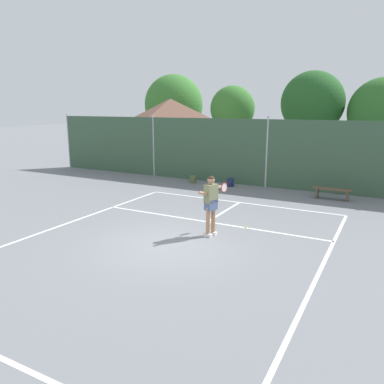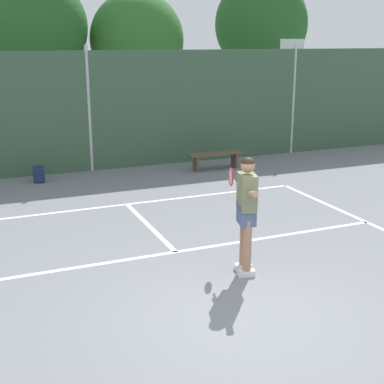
{
  "view_description": "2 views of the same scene",
  "coord_description": "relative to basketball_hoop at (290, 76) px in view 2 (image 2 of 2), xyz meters",
  "views": [
    {
      "loc": [
        5.36,
        -8.68,
        3.87
      ],
      "look_at": [
        -0.93,
        3.1,
        0.82
      ],
      "focal_mm": 35.42,
      "sensor_mm": 36.0,
      "label": 1
    },
    {
      "loc": [
        -3.07,
        -5.61,
        3.53
      ],
      "look_at": [
        0.6,
        3.19,
        0.83
      ],
      "focal_mm": 50.42,
      "sensor_mm": 36.0,
      "label": 2
    }
  ],
  "objects": [
    {
      "name": "treeline_backdrop",
      "position": [
        -7.44,
        8.54,
        1.62
      ],
      "size": [
        26.96,
        4.43,
        6.62
      ],
      "color": "brown",
      "rests_on": "ground"
    },
    {
      "name": "court_markings",
      "position": [
        -7.3,
        -9.85,
        -2.31
      ],
      "size": [
        8.3,
        11.1,
        0.01
      ],
      "color": "white",
      "rests_on": "ground"
    },
    {
      "name": "chainlink_fence",
      "position": [
        -7.3,
        -1.49,
        -0.68
      ],
      "size": [
        26.09,
        0.09,
        3.4
      ],
      "color": "#38563D",
      "rests_on": "ground"
    },
    {
      "name": "backpack_navy",
      "position": [
        -8.84,
        -2.26,
        -2.12
      ],
      "size": [
        0.3,
        0.27,
        0.46
      ],
      "color": "navy",
      "rests_on": "ground"
    },
    {
      "name": "tennis_ball",
      "position": [
        -5.92,
        -8.0,
        -2.28
      ],
      "size": [
        0.07,
        0.07,
        0.07
      ],
      "primitive_type": "sphere",
      "color": "#CCE033",
      "rests_on": "ground"
    },
    {
      "name": "tennis_player",
      "position": [
        -6.61,
        -9.22,
        -1.2
      ],
      "size": [
        0.36,
        1.42,
        1.85
      ],
      "color": "silver",
      "rests_on": "ground"
    },
    {
      "name": "ground_plane",
      "position": [
        -7.3,
        -10.49,
        -2.31
      ],
      "size": [
        120.0,
        120.0,
        0.0
      ],
      "primitive_type": "plane",
      "color": "slate"
    },
    {
      "name": "courtside_bench",
      "position": [
        -4.04,
        -2.68,
        -1.95
      ],
      "size": [
        1.6,
        0.36,
        0.48
      ],
      "color": "brown",
      "rests_on": "ground"
    },
    {
      "name": "basketball_hoop",
      "position": [
        0.0,
        0.0,
        0.0
      ],
      "size": [
        0.9,
        0.67,
        3.55
      ],
      "color": "#284CB2",
      "rests_on": "ground"
    }
  ]
}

